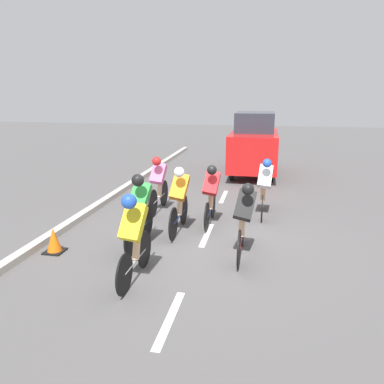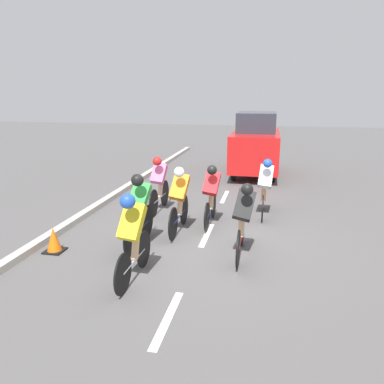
% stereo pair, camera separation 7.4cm
% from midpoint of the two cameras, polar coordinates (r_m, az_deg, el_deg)
% --- Properties ---
extents(ground_plane, '(60.00, 60.00, 0.00)m').
position_cam_midpoint_polar(ground_plane, '(7.92, 2.17, -7.31)').
color(ground_plane, '#565454').
extents(lane_stripe_near, '(0.12, 1.40, 0.01)m').
position_cam_midpoint_polar(lane_stripe_near, '(5.39, -3.34, -18.68)').
color(lane_stripe_near, white).
rests_on(lane_stripe_near, ground).
extents(lane_stripe_mid, '(0.12, 1.40, 0.01)m').
position_cam_midpoint_polar(lane_stripe_mid, '(8.19, 2.52, -6.54)').
color(lane_stripe_mid, white).
rests_on(lane_stripe_mid, ground).
extents(lane_stripe_far, '(0.12, 1.40, 0.01)m').
position_cam_midpoint_polar(lane_stripe_far, '(11.21, 5.19, -0.71)').
color(lane_stripe_far, white).
rests_on(lane_stripe_far, ground).
extents(curb, '(0.20, 25.28, 0.14)m').
position_cam_midpoint_polar(curb, '(9.20, -17.60, -4.38)').
color(curb, '#B7B2A8').
rests_on(curb, ground).
extents(cyclist_white, '(0.38, 1.61, 1.50)m').
position_cam_midpoint_polar(cyclist_white, '(9.38, 11.26, 0.94)').
color(cyclist_white, black).
rests_on(cyclist_white, ground).
extents(cyclist_orange, '(0.41, 1.73, 1.53)m').
position_cam_midpoint_polar(cyclist_orange, '(8.07, -1.68, -0.96)').
color(cyclist_orange, black).
rests_on(cyclist_orange, ground).
extents(cyclist_pink, '(0.38, 1.73, 1.49)m').
position_cam_midpoint_polar(cyclist_pink, '(9.58, -4.83, 1.42)').
color(cyclist_pink, black).
rests_on(cyclist_pink, ground).
extents(cyclist_black, '(0.42, 1.73, 1.49)m').
position_cam_midpoint_polar(cyclist_black, '(6.92, 8.08, -3.95)').
color(cyclist_black, black).
rests_on(cyclist_black, ground).
extents(cyclist_yellow, '(0.38, 1.62, 1.55)m').
position_cam_midpoint_polar(cyclist_yellow, '(6.01, -8.73, -6.32)').
color(cyclist_yellow, black).
rests_on(cyclist_yellow, ground).
extents(cyclist_green, '(0.43, 1.69, 1.55)m').
position_cam_midpoint_polar(cyclist_green, '(7.36, -7.77, -2.41)').
color(cyclist_green, black).
rests_on(cyclist_green, ground).
extents(cyclist_red, '(0.39, 1.64, 1.47)m').
position_cam_midpoint_polar(cyclist_red, '(8.58, 3.19, -0.15)').
color(cyclist_red, black).
rests_on(cyclist_red, ground).
extents(support_car, '(1.70, 3.83, 2.32)m').
position_cam_midpoint_polar(support_car, '(14.34, 9.83, 7.17)').
color(support_car, black).
rests_on(support_car, ground).
extents(traffic_cone, '(0.36, 0.36, 0.49)m').
position_cam_midpoint_polar(traffic_cone, '(7.74, -20.05, -6.91)').
color(traffic_cone, black).
rests_on(traffic_cone, ground).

